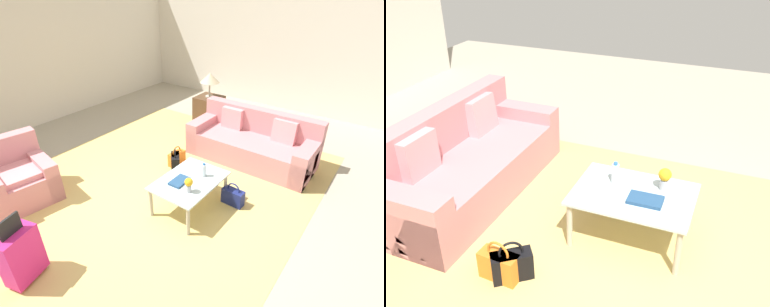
% 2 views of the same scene
% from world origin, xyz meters
% --- Properties ---
extents(ground_plane, '(12.00, 12.00, 0.00)m').
position_xyz_m(ground_plane, '(0.00, 0.00, 0.00)').
color(ground_plane, '#A89E89').
extents(wall_right, '(0.12, 8.00, 3.10)m').
position_xyz_m(wall_right, '(5.06, 0.00, 1.55)').
color(wall_right, silver).
rests_on(wall_right, ground).
extents(area_rug, '(5.20, 4.40, 0.01)m').
position_xyz_m(area_rug, '(0.60, 0.20, 0.00)').
color(area_rug, tan).
rests_on(area_rug, ground).
extents(couch, '(0.91, 2.21, 0.88)m').
position_xyz_m(couch, '(2.19, -0.60, 0.30)').
color(couch, '#C67F84').
rests_on(couch, ground).
extents(armchair, '(1.02, 0.99, 0.92)m').
position_xyz_m(armchair, '(-0.89, 1.67, 0.31)').
color(armchair, '#C67F84').
rests_on(armchair, ground).
extents(coffee_table, '(1.01, 0.72, 0.46)m').
position_xyz_m(coffee_table, '(0.40, -0.50, 0.41)').
color(coffee_table, silver).
rests_on(coffee_table, ground).
extents(water_bottle, '(0.06, 0.06, 0.20)m').
position_xyz_m(water_bottle, '(0.60, -0.60, 0.56)').
color(water_bottle, silver).
rests_on(water_bottle, coffee_table).
extents(coffee_table_book, '(0.29, 0.19, 0.03)m').
position_xyz_m(coffee_table_book, '(0.28, -0.42, 0.48)').
color(coffee_table_book, navy).
rests_on(coffee_table_book, coffee_table).
extents(flower_vase, '(0.11, 0.11, 0.21)m').
position_xyz_m(flower_vase, '(0.18, -0.65, 0.59)').
color(flower_vase, '#B2B7BC').
rests_on(flower_vase, coffee_table).
extents(side_table, '(0.56, 0.56, 0.58)m').
position_xyz_m(side_table, '(3.20, 1.00, 0.29)').
color(side_table, '#513823').
rests_on(side_table, ground).
extents(table_lamp, '(0.43, 0.43, 0.54)m').
position_xyz_m(table_lamp, '(3.20, 1.00, 1.00)').
color(table_lamp, '#ADA899').
rests_on(table_lamp, side_table).
extents(suitcase_magenta, '(0.44, 0.32, 0.85)m').
position_xyz_m(suitcase_magenta, '(-1.60, 0.20, 0.36)').
color(suitcase_magenta, '#D12375').
rests_on(suitcase_magenta, ground).
extents(handbag_black, '(0.34, 0.31, 0.36)m').
position_xyz_m(handbag_black, '(1.12, 0.34, 0.13)').
color(handbag_black, black).
rests_on(handbag_black, ground).
extents(handbag_navy, '(0.15, 0.32, 0.36)m').
position_xyz_m(handbag_navy, '(0.82, -0.97, 0.13)').
color(handbag_navy, navy).
rests_on(handbag_navy, ground).
extents(handbag_orange, '(0.33, 0.16, 0.36)m').
position_xyz_m(handbag_orange, '(1.21, 0.38, 0.13)').
color(handbag_orange, orange).
rests_on(handbag_orange, ground).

